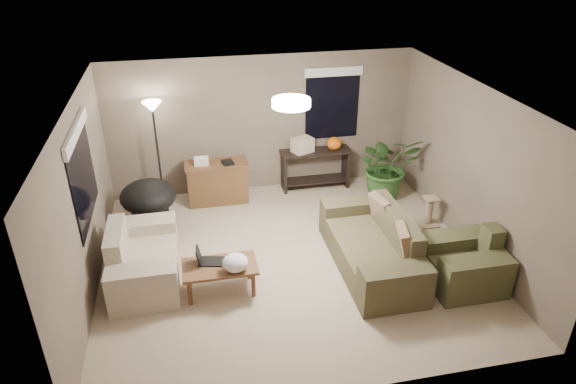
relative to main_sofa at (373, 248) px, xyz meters
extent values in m
plane|color=tan|center=(-1.15, 0.37, -0.29)|extent=(5.50, 5.50, 0.00)
plane|color=white|center=(-1.15, 0.37, 2.21)|extent=(5.50, 5.50, 0.00)
plane|color=#756756|center=(-1.15, 2.87, 0.96)|extent=(5.50, 0.00, 5.50)
plane|color=#756756|center=(-1.15, -2.13, 0.96)|extent=(5.50, 0.00, 5.50)
plane|color=#756756|center=(-3.90, 0.37, 0.96)|extent=(0.00, 5.00, 5.00)
plane|color=#756756|center=(1.60, 0.37, 0.96)|extent=(0.00, 5.00, 5.00)
cube|color=#48432B|center=(-0.04, 0.00, -0.08)|extent=(0.95, 1.48, 0.42)
cube|color=brown|center=(0.32, 0.00, 0.34)|extent=(0.22, 1.48, 0.43)
cube|color=#453F29|center=(-0.04, -0.92, 0.01)|extent=(0.95, 0.36, 0.60)
cube|color=#48432B|center=(-0.04, 0.92, 0.01)|extent=(0.95, 0.36, 0.60)
cube|color=#8C7251|center=(0.26, -0.45, 0.36)|extent=(0.33, 0.49, 0.47)
cube|color=#8C7251|center=(0.26, 0.45, 0.36)|extent=(0.31, 0.49, 0.47)
cube|color=beige|center=(-3.23, 0.36, -0.08)|extent=(0.90, 0.88, 0.42)
cube|color=beige|center=(-3.57, 0.36, 0.34)|extent=(0.22, 0.88, 0.43)
cube|color=beige|center=(-3.23, -0.26, 0.01)|extent=(0.90, 0.36, 0.60)
cube|color=beige|center=(-3.23, 0.98, 0.01)|extent=(0.90, 0.36, 0.60)
cube|color=brown|center=(1.07, -0.63, -0.08)|extent=(0.95, 0.28, 0.42)
cube|color=#4C4D2E|center=(1.43, -0.63, 0.34)|extent=(0.22, 0.28, 0.43)
cube|color=#494A2C|center=(1.07, -0.95, 0.01)|extent=(0.95, 0.36, 0.60)
cube|color=#4E4F2F|center=(1.07, -0.31, 0.01)|extent=(0.95, 0.36, 0.60)
cube|color=brown|center=(-2.23, -0.14, 0.11)|extent=(1.00, 0.55, 0.04)
cylinder|color=brown|center=(-2.65, -0.34, -0.10)|extent=(0.06, 0.06, 0.38)
cylinder|color=brown|center=(-1.81, -0.34, -0.10)|extent=(0.06, 0.06, 0.38)
cylinder|color=brown|center=(-2.65, 0.06, -0.10)|extent=(0.06, 0.06, 0.38)
cylinder|color=brown|center=(-1.81, 0.06, -0.10)|extent=(0.06, 0.06, 0.38)
cube|color=black|center=(-2.33, -0.04, 0.13)|extent=(0.37, 0.30, 0.02)
cube|color=black|center=(-2.49, -0.04, 0.25)|extent=(0.09, 0.24, 0.22)
ellipsoid|color=white|center=(-2.03, -0.29, 0.25)|extent=(0.42, 0.40, 0.24)
cube|color=brown|center=(-2.04, 2.45, 0.06)|extent=(1.05, 0.45, 0.71)
cube|color=brown|center=(-2.04, 2.45, 0.44)|extent=(1.10, 0.50, 0.04)
cube|color=silver|center=(-2.29, 2.45, 0.52)|extent=(0.25, 0.20, 0.12)
cube|color=black|center=(-1.84, 2.40, 0.48)|extent=(0.22, 0.25, 0.04)
cube|color=black|center=(-0.20, 2.64, 0.44)|extent=(1.30, 0.40, 0.04)
cube|color=black|center=(-0.80, 2.64, 0.06)|extent=(0.05, 0.38, 0.71)
cube|color=black|center=(0.40, 2.64, 0.06)|extent=(0.05, 0.38, 0.71)
cube|color=black|center=(-0.20, 2.64, -0.14)|extent=(1.25, 0.36, 0.03)
ellipsoid|color=orange|center=(0.15, 2.64, 0.57)|extent=(0.30, 0.30, 0.23)
cube|color=beige|center=(-0.45, 2.64, 0.59)|extent=(0.44, 0.39, 0.27)
cylinder|color=black|center=(-3.21, 1.82, -0.14)|extent=(0.60, 0.60, 0.30)
ellipsoid|color=black|center=(-3.21, 1.82, 0.26)|extent=(1.06, 1.06, 0.50)
cylinder|color=black|center=(-3.01, 2.52, -0.28)|extent=(0.28, 0.28, 0.02)
cylinder|color=black|center=(-3.01, 2.52, 0.61)|extent=(0.04, 0.04, 1.78)
cone|color=white|center=(-3.01, 2.52, 1.53)|extent=(0.32, 0.32, 0.18)
cylinder|color=white|center=(-1.15, 0.37, 2.15)|extent=(0.50, 0.50, 0.10)
imported|color=#2D5923|center=(0.98, 2.01, 0.18)|extent=(1.10, 1.22, 0.95)
cube|color=tan|center=(1.31, 0.92, -0.28)|extent=(0.32, 0.32, 0.03)
cylinder|color=tan|center=(1.31, 0.92, -0.04)|extent=(0.12, 0.12, 0.44)
cube|color=tan|center=(1.31, 0.92, 0.19)|extent=(0.22, 0.22, 0.03)
cube|color=black|center=(-3.88, 0.67, 1.26)|extent=(0.01, 1.50, 1.30)
cube|color=white|center=(-3.86, 0.67, 1.86)|extent=(0.05, 1.56, 0.16)
cube|color=black|center=(0.15, 2.85, 1.26)|extent=(1.00, 0.01, 1.30)
cube|color=white|center=(0.15, 2.83, 1.86)|extent=(1.06, 0.05, 0.16)
camera|label=1|loc=(-2.48, -5.82, 4.18)|focal=32.00mm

